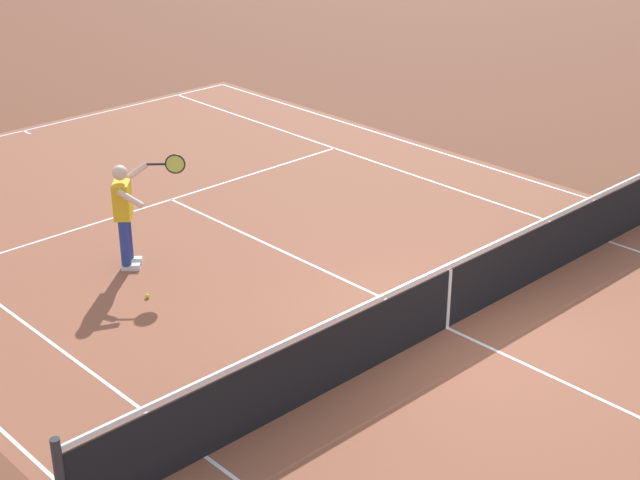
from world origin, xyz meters
The scene contains 6 objects.
ground_plane centered at (0.00, 0.00, 0.00)m, with size 60.00×60.00×0.00m, color brown.
court_slab centered at (0.00, 0.00, 0.00)m, with size 24.20×11.40×0.00m, color #935138.
court_line_markings centered at (0.00, 0.00, 0.00)m, with size 23.85×11.05×0.01m.
tennis_net centered at (0.00, 0.00, 0.49)m, with size 0.10×11.70×1.08m.
tennis_player_near centered at (4.59, 2.05, 0.93)m, with size 0.75×1.15×1.70m.
tennis_ball centered at (3.52, 2.46, 0.03)m, with size 0.07×0.07×0.07m, color #CCE01E.
Camera 1 is at (-7.08, 9.09, 6.50)m, focal length 53.91 mm.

